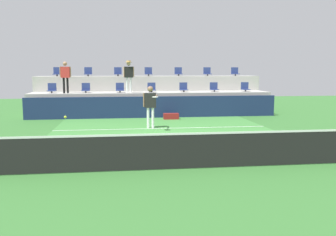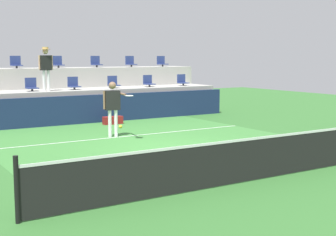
{
  "view_description": "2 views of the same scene",
  "coord_description": "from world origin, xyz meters",
  "px_view_note": "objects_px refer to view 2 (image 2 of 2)",
  "views": [
    {
      "loc": [
        -1.76,
        -12.76,
        2.46
      ],
      "look_at": [
        -0.14,
        -0.54,
        0.84
      ],
      "focal_mm": 39.1,
      "sensor_mm": 36.0,
      "label": 1
    },
    {
      "loc": [
        -6.98,
        -11.29,
        2.57
      ],
      "look_at": [
        -0.3,
        -0.53,
        0.94
      ],
      "focal_mm": 50.94,
      "sensor_mm": 36.0,
      "label": 2
    }
  ],
  "objects_px": {
    "stadium_chair_lower_center": "(74,84)",
    "stadium_chair_upper_mid_right": "(96,63)",
    "spectator_with_hat": "(46,64)",
    "tennis_ball": "(121,127)",
    "stadium_chair_lower_mid_right": "(113,83)",
    "stadium_chair_lower_mid_left": "(31,86)",
    "stadium_chair_lower_far_right": "(182,81)",
    "stadium_chair_upper_right": "(131,62)",
    "stadium_chair_upper_center": "(58,63)",
    "stadium_chair_lower_right": "(149,82)",
    "stadium_chair_upper_far_right": "(162,62)",
    "equipment_bag": "(113,120)",
    "stadium_chair_upper_mid_left": "(16,63)",
    "tennis_player": "(113,103)"
  },
  "relations": [
    {
      "from": "stadium_chair_lower_right",
      "to": "stadium_chair_upper_right",
      "type": "relative_size",
      "value": 1.0
    },
    {
      "from": "stadium_chair_lower_center",
      "to": "stadium_chair_upper_far_right",
      "type": "relative_size",
      "value": 1.0
    },
    {
      "from": "stadium_chair_lower_right",
      "to": "stadium_chair_upper_mid_left",
      "type": "relative_size",
      "value": 1.0
    },
    {
      "from": "stadium_chair_upper_mid_left",
      "to": "stadium_chair_upper_far_right",
      "type": "bearing_deg",
      "value": 0.0
    },
    {
      "from": "stadium_chair_lower_mid_right",
      "to": "stadium_chair_upper_center",
      "type": "distance_m",
      "value": 2.69
    },
    {
      "from": "stadium_chair_lower_right",
      "to": "stadium_chair_upper_right",
      "type": "xyz_separation_m",
      "value": [
        0.04,
        1.8,
        0.85
      ]
    },
    {
      "from": "stadium_chair_lower_far_right",
      "to": "stadium_chair_upper_right",
      "type": "bearing_deg",
      "value": 134.54
    },
    {
      "from": "stadium_chair_lower_center",
      "to": "stadium_chair_upper_mid_left",
      "type": "bearing_deg",
      "value": 135.34
    },
    {
      "from": "stadium_chair_lower_mid_right",
      "to": "stadium_chair_lower_mid_left",
      "type": "bearing_deg",
      "value": 180.0
    },
    {
      "from": "stadium_chair_upper_mid_right",
      "to": "equipment_bag",
      "type": "height_order",
      "value": "stadium_chair_upper_mid_right"
    },
    {
      "from": "stadium_chair_upper_right",
      "to": "stadium_chair_lower_far_right",
      "type": "bearing_deg",
      "value": -45.46
    },
    {
      "from": "stadium_chair_lower_mid_left",
      "to": "stadium_chair_upper_mid_left",
      "type": "relative_size",
      "value": 1.0
    },
    {
      "from": "tennis_ball",
      "to": "stadium_chair_lower_mid_right",
      "type": "bearing_deg",
      "value": 65.3
    },
    {
      "from": "stadium_chair_lower_far_right",
      "to": "spectator_with_hat",
      "type": "bearing_deg",
      "value": -176.66
    },
    {
      "from": "stadium_chair_upper_far_right",
      "to": "tennis_player",
      "type": "xyz_separation_m",
      "value": [
        -5.76,
        -6.52,
        -1.21
      ]
    },
    {
      "from": "equipment_bag",
      "to": "stadium_chair_lower_far_right",
      "type": "bearing_deg",
      "value": 23.73
    },
    {
      "from": "stadium_chair_upper_mid_left",
      "to": "stadium_chair_upper_center",
      "type": "bearing_deg",
      "value": 0.0
    },
    {
      "from": "stadium_chair_lower_center",
      "to": "stadium_chair_upper_center",
      "type": "distance_m",
      "value": 1.99
    },
    {
      "from": "stadium_chair_upper_mid_left",
      "to": "stadium_chair_upper_mid_right",
      "type": "bearing_deg",
      "value": 0.0
    },
    {
      "from": "stadium_chair_lower_center",
      "to": "stadium_chair_upper_far_right",
      "type": "xyz_separation_m",
      "value": [
        5.29,
        1.8,
        0.85
      ]
    },
    {
      "from": "stadium_chair_lower_mid_left",
      "to": "equipment_bag",
      "type": "bearing_deg",
      "value": -38.3
    },
    {
      "from": "stadium_chair_lower_far_right",
      "to": "stadium_chair_lower_mid_right",
      "type": "bearing_deg",
      "value": 180.0
    },
    {
      "from": "stadium_chair_upper_mid_right",
      "to": "stadium_chair_lower_mid_right",
      "type": "bearing_deg",
      "value": -89.97
    },
    {
      "from": "stadium_chair_upper_right",
      "to": "tennis_player",
      "type": "distance_m",
      "value": 7.75
    },
    {
      "from": "stadium_chair_lower_right",
      "to": "stadium_chair_lower_far_right",
      "type": "xyz_separation_m",
      "value": [
        1.81,
        0.0,
        0.0
      ]
    },
    {
      "from": "stadium_chair_lower_far_right",
      "to": "equipment_bag",
      "type": "xyz_separation_m",
      "value": [
        -4.53,
        -1.99,
        -1.31
      ]
    },
    {
      "from": "stadium_chair_upper_center",
      "to": "stadium_chair_lower_mid_right",
      "type": "bearing_deg",
      "value": -44.95
    },
    {
      "from": "stadium_chair_lower_center",
      "to": "tennis_player",
      "type": "distance_m",
      "value": 4.76
    },
    {
      "from": "spectator_with_hat",
      "to": "equipment_bag",
      "type": "distance_m",
      "value": 3.37
    },
    {
      "from": "tennis_player",
      "to": "equipment_bag",
      "type": "xyz_separation_m",
      "value": [
        1.26,
        2.73,
        -0.95
      ]
    },
    {
      "from": "spectator_with_hat",
      "to": "tennis_ball",
      "type": "xyz_separation_m",
      "value": [
        -1.87,
        -10.25,
        -1.01
      ]
    },
    {
      "from": "equipment_bag",
      "to": "stadium_chair_lower_center",
      "type": "bearing_deg",
      "value": 111.81
    },
    {
      "from": "tennis_player",
      "to": "tennis_ball",
      "type": "relative_size",
      "value": 26.27
    },
    {
      "from": "tennis_player",
      "to": "stadium_chair_upper_center",
      "type": "bearing_deg",
      "value": 86.12
    },
    {
      "from": "equipment_bag",
      "to": "stadium_chair_lower_mid_left",
      "type": "bearing_deg",
      "value": 141.7
    },
    {
      "from": "stadium_chair_upper_center",
      "to": "equipment_bag",
      "type": "xyz_separation_m",
      "value": [
        0.82,
        -3.79,
        -2.16
      ]
    },
    {
      "from": "spectator_with_hat",
      "to": "tennis_ball",
      "type": "height_order",
      "value": "spectator_with_hat"
    },
    {
      "from": "stadium_chair_lower_mid_left",
      "to": "stadium_chair_lower_far_right",
      "type": "bearing_deg",
      "value": 0.0
    },
    {
      "from": "stadium_chair_upper_far_right",
      "to": "spectator_with_hat",
      "type": "relative_size",
      "value": 0.31
    },
    {
      "from": "stadium_chair_upper_mid_left",
      "to": "stadium_chair_upper_mid_right",
      "type": "relative_size",
      "value": 1.0
    },
    {
      "from": "stadium_chair_lower_mid_left",
      "to": "stadium_chair_upper_mid_left",
      "type": "bearing_deg",
      "value": 93.14
    },
    {
      "from": "equipment_bag",
      "to": "stadium_chair_upper_far_right",
      "type": "bearing_deg",
      "value": 40.14
    },
    {
      "from": "stadium_chair_upper_center",
      "to": "stadium_chair_upper_far_right",
      "type": "height_order",
      "value": "same"
    },
    {
      "from": "tennis_player",
      "to": "stadium_chair_lower_mid_left",
      "type": "bearing_deg",
      "value": 104.9
    },
    {
      "from": "stadium_chair_lower_mid_left",
      "to": "stadium_chair_upper_mid_right",
      "type": "relative_size",
      "value": 1.0
    },
    {
      "from": "stadium_chair_upper_right",
      "to": "tennis_player",
      "type": "height_order",
      "value": "stadium_chair_upper_right"
    },
    {
      "from": "stadium_chair_lower_center",
      "to": "stadium_chair_upper_mid_right",
      "type": "bearing_deg",
      "value": 45.36
    },
    {
      "from": "stadium_chair_lower_center",
      "to": "tennis_ball",
      "type": "distance_m",
      "value": 11.09
    },
    {
      "from": "tennis_ball",
      "to": "stadium_chair_lower_mid_left",
      "type": "bearing_deg",
      "value": 82.55
    },
    {
      "from": "stadium_chair_lower_mid_left",
      "to": "tennis_ball",
      "type": "xyz_separation_m",
      "value": [
        -1.39,
        -10.64,
        -0.18
      ]
    }
  ]
}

